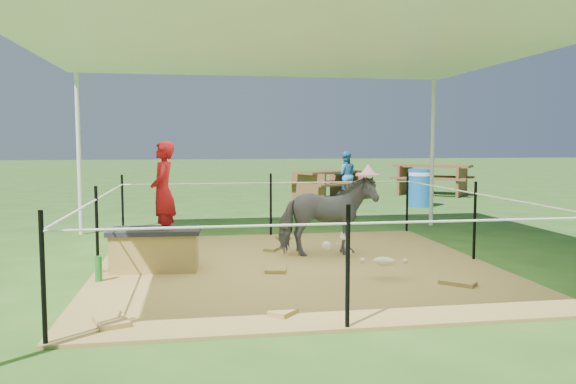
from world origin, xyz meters
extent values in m
plane|color=#2D5919|center=(0.00, 0.00, 0.00)|extent=(90.00, 90.00, 0.00)
cube|color=brown|center=(0.00, 0.00, 0.01)|extent=(4.60, 4.60, 0.03)
cylinder|color=silver|center=(-3.00, 3.00, 1.30)|extent=(0.07, 0.07, 2.60)
cylinder|color=silver|center=(3.00, 3.00, 1.30)|extent=(0.07, 0.07, 2.60)
cube|color=white|center=(0.00, 0.00, 2.64)|extent=(6.30, 6.30, 0.08)
cube|color=white|center=(0.00, 0.00, 2.79)|extent=(3.30, 3.30, 0.22)
cylinder|color=black|center=(-2.25, 2.25, 0.50)|extent=(0.04, 0.04, 1.00)
cylinder|color=black|center=(0.00, 2.25, 0.50)|extent=(0.04, 0.04, 1.00)
cylinder|color=black|center=(2.25, 2.25, 0.50)|extent=(0.04, 0.04, 1.00)
cylinder|color=black|center=(-2.25, 0.00, 0.50)|extent=(0.04, 0.04, 1.00)
cylinder|color=black|center=(2.25, 0.00, 0.50)|extent=(0.04, 0.04, 1.00)
cylinder|color=black|center=(-2.25, -2.25, 0.50)|extent=(0.04, 0.04, 1.00)
cylinder|color=black|center=(0.00, -2.25, 0.50)|extent=(0.04, 0.04, 1.00)
cylinder|color=white|center=(0.00, 2.25, 0.85)|extent=(4.50, 0.02, 0.02)
cylinder|color=white|center=(0.00, -2.25, 0.85)|extent=(4.50, 0.02, 0.02)
cylinder|color=white|center=(2.25, 0.00, 0.85)|extent=(0.02, 4.50, 0.02)
cylinder|color=white|center=(-2.25, 0.00, 0.85)|extent=(0.02, 4.50, 0.02)
cube|color=#A17C3A|center=(-1.63, 0.04, 0.24)|extent=(0.98, 0.53, 0.42)
cube|color=black|center=(-1.63, 0.04, 0.48)|extent=(1.04, 0.59, 0.05)
imported|color=#A30F13|center=(-1.53, 0.04, 1.02)|extent=(0.30, 0.43, 1.14)
cylinder|color=#1B7C24|center=(-2.18, -0.41, 0.16)|extent=(0.08, 0.08, 0.26)
imported|color=#4C4C51|center=(0.49, 0.50, 0.54)|extent=(1.23, 0.59, 1.03)
cylinder|color=pink|center=(0.49, 0.50, 1.13)|extent=(0.32, 0.32, 0.15)
cylinder|color=#175DAD|center=(3.98, 5.84, 0.44)|extent=(0.74, 0.74, 0.87)
cube|color=#53351C|center=(2.26, 7.84, 0.37)|extent=(2.19, 2.02, 0.74)
cube|color=brown|center=(5.51, 8.62, 0.43)|extent=(2.55, 2.43, 0.86)
imported|color=#3282BE|center=(2.70, 7.73, 0.63)|extent=(0.63, 0.50, 1.26)
camera|label=1|loc=(-1.17, -6.42, 1.47)|focal=35.00mm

